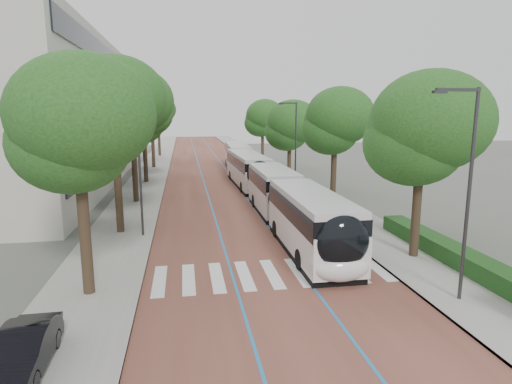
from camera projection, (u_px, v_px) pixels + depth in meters
ground at (272, 283)px, 18.42m from camera, size 160.00×160.00×0.00m
road at (211, 167)px, 57.17m from camera, size 11.00×140.00×0.02m
sidewalk_left at (154, 167)px, 55.93m from camera, size 4.00×140.00×0.12m
sidewalk_right at (266, 165)px, 58.39m from camera, size 4.00×140.00×0.12m
kerb_left at (169, 167)px, 56.24m from camera, size 0.20×140.00×0.14m
kerb_right at (253, 165)px, 58.08m from camera, size 0.20×140.00×0.14m
zebra_crossing at (272, 273)px, 19.41m from camera, size 10.55×3.60×0.01m
lane_line_left at (199, 167)px, 56.90m from camera, size 0.12×126.00×0.01m
lane_line_right at (223, 166)px, 57.43m from camera, size 0.12×126.00×0.01m
office_building at (15, 114)px, 41.05m from camera, size 18.11×40.00×14.00m
hedge at (464, 259)px, 19.81m from camera, size 1.20×14.00×0.80m
streetlight_near at (466, 179)px, 15.70m from camera, size 1.82×0.20×8.00m
streetlight_far at (294, 138)px, 39.92m from camera, size 1.82×0.20×8.00m
lamp_post_left at (140, 167)px, 24.40m from camera, size 0.14×0.14×8.00m
trees_left at (139, 114)px, 38.96m from camera, size 6.00×60.27×10.04m
trees_right at (306, 125)px, 39.64m from camera, size 5.69×47.57×8.65m
lead_bus at (292, 207)px, 25.73m from camera, size 2.62×18.41×3.20m
bus_queued_0 at (248, 170)px, 41.81m from camera, size 2.87×12.46×3.20m
bus_queued_1 at (238, 157)px, 53.97m from camera, size 2.98×12.48×3.20m
parked_car at (23, 351)px, 11.85m from camera, size 1.37×3.72×1.22m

